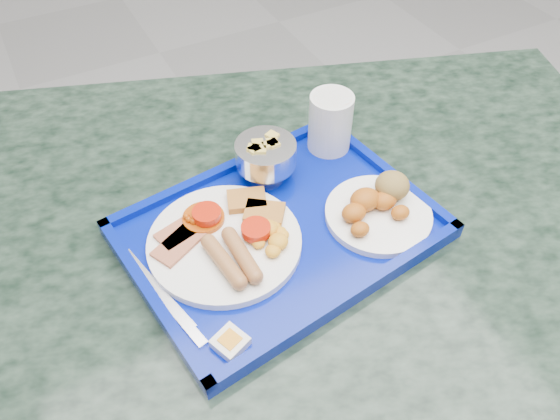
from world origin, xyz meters
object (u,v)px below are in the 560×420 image
table (272,302)px  tray (280,231)px  fruit_bowl (266,155)px  main_plate (229,238)px  juice_cup (330,121)px  bread_plate (379,206)px

table → tray: (0.01, -0.02, 0.22)m
table → fruit_bowl: (0.04, 0.09, 0.27)m
main_plate → fruit_bowl: fruit_bowl is taller
main_plate → juice_cup: size_ratio=2.20×
table → bread_plate: bearing=-22.8°
table → main_plate: main_plate is taller
fruit_bowl → juice_cup: size_ratio=0.96×
table → main_plate: (-0.07, -0.01, 0.23)m
juice_cup → table: bearing=-147.3°
bread_plate → main_plate: bearing=167.2°
main_plate → table: bearing=10.0°
fruit_bowl → juice_cup: 0.13m
tray → juice_cup: (0.16, 0.13, 0.06)m
table → main_plate: bearing=-170.0°
tray → bread_plate: 0.15m
bread_plate → juice_cup: juice_cup is taller
fruit_bowl → juice_cup: bearing=7.1°
main_plate → bread_plate: (0.23, -0.05, 0.00)m
tray → fruit_bowl: size_ratio=4.95×
table → fruit_bowl: size_ratio=15.51×
fruit_bowl → juice_cup: juice_cup is taller
tray → bread_plate: (0.15, -0.04, 0.02)m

